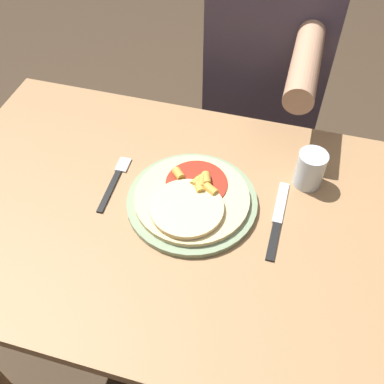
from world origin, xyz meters
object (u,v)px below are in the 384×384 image
Objects in this scene: fork at (115,180)px; person_diner at (268,71)px; pizza at (192,198)px; knife at (277,221)px; dining_table at (193,246)px; drinking_glass at (310,169)px; plate at (192,201)px.

person_diner is at bearing 65.00° from fork.
fork is (-0.19, 0.02, -0.02)m from pizza.
person_diner reaches higher than knife.
drinking_glass is (0.23, 0.17, 0.16)m from dining_table.
person_diner is (-0.12, 0.60, -0.03)m from knife.
plate is 0.02m from pizza.
plate reaches higher than knife.
drinking_glass is 0.07× the size of person_diner.
fork is 1.93× the size of drinking_glass.
pizza is 0.20m from fork.
person_diner is at bearing 100.91° from knife.
knife is at bearing 0.25° from plate.
drinking_glass is at bearing 14.85° from fork.
drinking_glass is at bearing -70.57° from person_diner.
drinking_glass is (0.24, 0.13, 0.04)m from plate.
dining_table is 0.65m from person_diner.
fork is 0.39m from knife.
plate is 3.25× the size of drinking_glass.
drinking_glass reaches higher than dining_table.
fork is (-0.19, 0.02, -0.00)m from plate.
plate reaches higher than fork.
plate is 1.14× the size of pizza.
person_diner is (0.08, 0.60, -0.04)m from plate.
pizza is 0.21× the size of person_diner.
pizza reaches higher than dining_table.
person_diner reaches higher than pizza.
plate is at bearing -5.43° from fork.
drinking_glass reaches higher than fork.
person_diner is at bearing 109.43° from drinking_glass.
knife is at bearing -2.59° from fork.
person_diner is (0.07, 0.64, 0.09)m from dining_table.
dining_table is at bearing -14.79° from fork.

